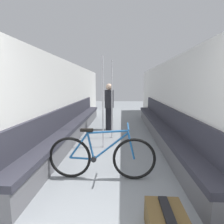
{
  "coord_description": "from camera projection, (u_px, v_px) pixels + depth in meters",
  "views": [
    {
      "loc": [
        0.14,
        -1.07,
        1.54
      ],
      "look_at": [
        -0.09,
        2.93,
        0.9
      ],
      "focal_mm": 28.0,
      "sensor_mm": 36.0,
      "label": 1
    }
  ],
  "objects": [
    {
      "name": "wall_left",
      "position": [
        66.0,
        99.0,
        5.1
      ],
      "size": [
        0.1,
        11.08,
        2.21
      ],
      "primitive_type": "cube",
      "color": "silver",
      "rests_on": "ground"
    },
    {
      "name": "bench_seat_row_right",
      "position": [
        161.0,
        128.0,
        4.98
      ],
      "size": [
        0.41,
        6.55,
        0.94
      ],
      "color": "#5B5B60",
      "rests_on": "ground"
    },
    {
      "name": "passenger_standing",
      "position": [
        109.0,
        106.0,
        5.88
      ],
      "size": [
        0.3,
        0.3,
        1.56
      ],
      "rotation": [
        0.0,
        0.0,
        -2.26
      ],
      "color": "black",
      "rests_on": "ground"
    },
    {
      "name": "bench_seat_row_left",
      "position": [
        74.0,
        126.0,
        5.12
      ],
      "size": [
        0.41,
        6.55,
        0.94
      ],
      "color": "#5B5B60",
      "rests_on": "ground"
    },
    {
      "name": "grab_pole_near",
      "position": [
        112.0,
        101.0,
        4.93
      ],
      "size": [
        0.08,
        0.08,
        2.19
      ],
      "color": "gray",
      "rests_on": "ground"
    },
    {
      "name": "grab_pole_far",
      "position": [
        103.0,
        104.0,
        4.18
      ],
      "size": [
        0.08,
        0.08,
        2.19
      ],
      "color": "gray",
      "rests_on": "ground"
    },
    {
      "name": "wall_right",
      "position": [
        169.0,
        100.0,
        4.94
      ],
      "size": [
        0.1,
        11.08,
        2.21
      ],
      "primitive_type": "cube",
      "color": "silver",
      "rests_on": "ground"
    },
    {
      "name": "bicycle",
      "position": [
        102.0,
        157.0,
        2.84
      ],
      "size": [
        1.75,
        0.46,
        0.9
      ],
      "rotation": [
        0.0,
        0.0,
        0.3
      ],
      "color": "black",
      "rests_on": "ground"
    }
  ]
}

